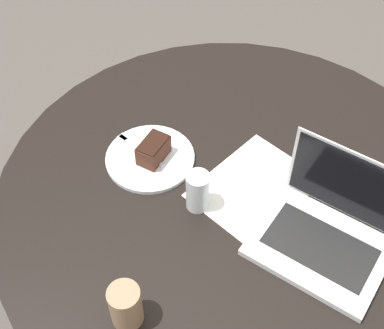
% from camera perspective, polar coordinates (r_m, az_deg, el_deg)
% --- Properties ---
extents(ground_plane, '(12.00, 12.00, 0.00)m').
position_cam_1_polar(ground_plane, '(2.05, 3.41, -15.09)').
color(ground_plane, '#4C4742').
extents(dining_table, '(1.29, 1.29, 0.72)m').
position_cam_1_polar(dining_table, '(1.54, 4.39, -5.68)').
color(dining_table, black).
rests_on(dining_table, ground_plane).
extents(paper_document, '(0.33, 0.26, 0.00)m').
position_cam_1_polar(paper_document, '(1.44, 6.64, -2.44)').
color(paper_document, white).
rests_on(paper_document, dining_table).
extents(plate, '(0.25, 0.25, 0.01)m').
position_cam_1_polar(plate, '(1.50, -4.49, 0.69)').
color(plate, silver).
rests_on(plate, dining_table).
extents(cake_slice, '(0.10, 0.08, 0.06)m').
position_cam_1_polar(cake_slice, '(1.47, -4.14, 1.56)').
color(cake_slice, '#472619').
rests_on(cake_slice, plate).
extents(fork, '(0.03, 0.17, 0.00)m').
position_cam_1_polar(fork, '(1.52, -5.99, 1.88)').
color(fork, silver).
rests_on(fork, plate).
extents(coffee_glass, '(0.07, 0.07, 0.11)m').
position_cam_1_polar(coffee_glass, '(1.20, -7.10, -14.72)').
color(coffee_glass, '#997556').
rests_on(coffee_glass, dining_table).
extents(water_glass, '(0.06, 0.06, 0.12)m').
position_cam_1_polar(water_glass, '(1.35, 0.63, -2.86)').
color(water_glass, silver).
rests_on(water_glass, dining_table).
extents(laptop, '(0.28, 0.34, 0.23)m').
position_cam_1_polar(laptop, '(1.35, 14.24, -6.99)').
color(laptop, silver).
rests_on(laptop, dining_table).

